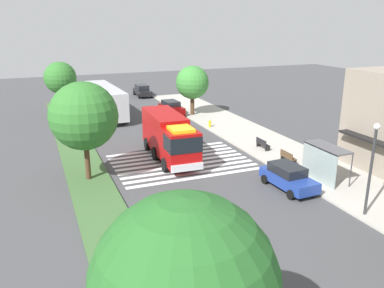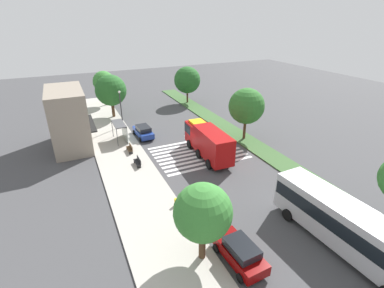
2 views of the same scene
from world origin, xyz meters
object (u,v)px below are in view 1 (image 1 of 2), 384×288
parked_car_east (288,177)px  median_tree_far_west (60,78)px  transit_bus (105,99)px  median_tree_center (184,286)px  sidewalk_tree_far_west (192,83)px  parked_car_mid (171,108)px  street_lamp (372,161)px  bench_west_of_shelter (263,144)px  bench_near_shelter (288,157)px  fire_hydrant (210,124)px  bus_stop_shelter (323,157)px  fire_truck (170,136)px  median_tree_west (84,116)px  parked_car_west (142,90)px

parked_car_east → median_tree_far_west: size_ratio=0.69×
transit_bus → median_tree_far_west: (-0.37, -4.82, 2.66)m
transit_bus → median_tree_center: 39.23m
parked_car_east → sidewalk_tree_far_west: bearing=171.7°
parked_car_mid → parked_car_east: parked_car_mid is taller
street_lamp → bench_west_of_shelter: bearing=175.3°
bench_near_shelter → fire_hydrant: bench_near_shelter is taller
bench_west_of_shelter → street_lamp: bearing=-4.7°
street_lamp → median_tree_center: 16.13m
bench_near_shelter → parked_car_east: bearing=-34.9°
bench_near_shelter → street_lamp: street_lamp is taller
parked_car_east → bench_near_shelter: 5.03m
parked_car_mid → median_tree_center: bearing=-21.5°
bench_near_shelter → sidewalk_tree_far_west: (-18.65, -0.67, 3.39)m
bus_stop_shelter → parked_car_mid: bearing=-173.1°
fire_truck → bus_stop_shelter: fire_truck is taller
transit_bus → median_tree_west: size_ratio=1.69×
street_lamp → fire_hydrant: (-21.66, -0.10, -2.92)m
street_lamp → fire_hydrant: bearing=-179.7°
parked_car_mid → fire_hydrant: 7.75m
fire_hydrant → sidewalk_tree_far_west: bearing=175.4°
fire_truck → bus_stop_shelter: 11.98m
parked_car_mid → median_tree_far_west: size_ratio=0.68×
transit_bus → median_tree_center: bearing=170.6°
parked_car_mid → bench_west_of_shelter: size_ratio=2.76×
bus_stop_shelter → median_tree_center: size_ratio=0.51×
median_tree_far_west → bench_near_shelter: bearing=34.2°
transit_bus → parked_car_mid: bearing=-107.3°
fire_hydrant → parked_car_east: bearing=-5.9°
parked_car_east → fire_hydrant: size_ratio=6.36×
street_lamp → sidewalk_tree_far_west: (-27.86, 0.40, 0.57)m
bench_west_of_shelter → median_tree_center: bearing=-36.4°
bus_stop_shelter → transit_bus: bearing=-158.1°
parked_car_mid → fire_hydrant: bearing=9.7°
parked_car_mid → street_lamp: 29.38m
fire_truck → median_tree_west: bearing=-70.7°
median_tree_far_west → street_lamp: bearing=24.1°
parked_car_mid → sidewalk_tree_far_west: 4.04m
fire_truck → parked_car_west: size_ratio=1.93×
bench_west_of_shelter → median_tree_center: (20.64, -15.24, 3.86)m
transit_bus → fire_hydrant: bearing=-138.4°
fire_truck → median_tree_center: bearing=-15.8°
fire_truck → median_tree_far_west: median_tree_far_west is taller
bench_west_of_shelter → median_tree_far_west: 24.39m
transit_bus → bench_west_of_shelter: transit_bus is taller
sidewalk_tree_far_west → fire_hydrant: size_ratio=8.32×
fire_truck → parked_car_mid: (-15.43, 5.47, -1.14)m
bench_near_shelter → median_tree_west: size_ratio=0.23×
median_tree_far_west → parked_car_east: bearing=25.0°
sidewalk_tree_far_west → street_lamp: bearing=-0.8°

